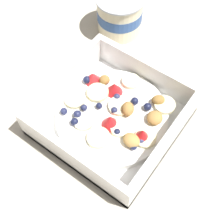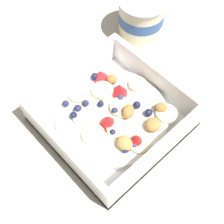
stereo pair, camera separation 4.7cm
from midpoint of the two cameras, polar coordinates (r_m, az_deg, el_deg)
ground_plane at (r=0.50m, az=4.82°, el=-1.53°), size 2.40×2.40×0.00m
fruit_bowl at (r=0.48m, az=2.95°, el=-0.87°), size 0.20×0.20×0.06m
yogurt_cup at (r=0.60m, az=7.77°, el=17.04°), size 0.09×0.09×0.07m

